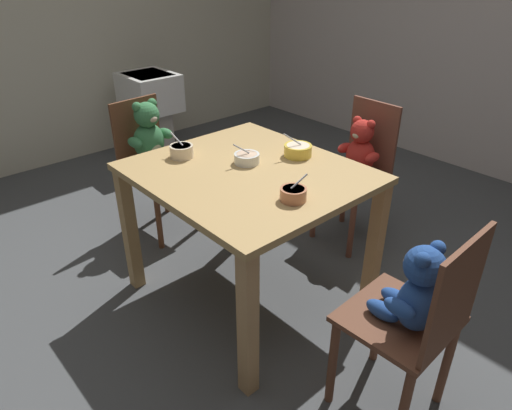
# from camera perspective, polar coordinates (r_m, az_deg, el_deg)

# --- Properties ---
(ground_plane) EXTENTS (5.20, 5.20, 0.04)m
(ground_plane) POSITION_cam_1_polar(r_m,az_deg,el_deg) (2.64, -0.83, -11.09)
(ground_plane) COLOR #46484A
(dining_table) EXTENTS (1.06, 0.94, 0.75)m
(dining_table) POSITION_cam_1_polar(r_m,az_deg,el_deg) (2.27, -0.94, 1.68)
(dining_table) COLOR tan
(dining_table) RESTS_ON ground_plane
(teddy_chair_far_center) EXTENTS (0.38, 0.37, 0.89)m
(teddy_chair_far_center) POSITION_cam_1_polar(r_m,az_deg,el_deg) (2.92, 12.53, 5.53)
(teddy_chair_far_center) COLOR brown
(teddy_chair_far_center) RESTS_ON ground_plane
(teddy_chair_near_right) EXTENTS (0.39, 0.40, 0.89)m
(teddy_chair_near_right) POSITION_cam_1_polar(r_m,az_deg,el_deg) (1.80, 19.06, -11.65)
(teddy_chair_near_right) COLOR brown
(teddy_chair_near_right) RESTS_ON ground_plane
(teddy_chair_near_left) EXTENTS (0.44, 0.40, 0.88)m
(teddy_chair_near_left) POSITION_cam_1_polar(r_m,az_deg,el_deg) (3.02, -12.72, 6.81)
(teddy_chair_near_left) COLOR brown
(teddy_chair_near_left) RESTS_ON ground_plane
(porridge_bowl_cream_near_left) EXTENTS (0.13, 0.12, 0.12)m
(porridge_bowl_cream_near_left) POSITION_cam_1_polar(r_m,az_deg,el_deg) (2.39, -9.18, 6.61)
(porridge_bowl_cream_near_left) COLOR beige
(porridge_bowl_cream_near_left) RESTS_ON dining_table
(porridge_bowl_terracotta_near_right) EXTENTS (0.11, 0.12, 0.11)m
(porridge_bowl_terracotta_near_right) POSITION_cam_1_polar(r_m,az_deg,el_deg) (1.94, 4.63, 1.37)
(porridge_bowl_terracotta_near_right) COLOR #BE7654
(porridge_bowl_terracotta_near_right) RESTS_ON dining_table
(porridge_bowl_white_center) EXTENTS (0.13, 0.13, 0.11)m
(porridge_bowl_white_center) POSITION_cam_1_polar(r_m,az_deg,el_deg) (2.29, -1.15, 5.81)
(porridge_bowl_white_center) COLOR white
(porridge_bowl_white_center) RESTS_ON dining_table
(porridge_bowl_yellow_far_center) EXTENTS (0.14, 0.15, 0.13)m
(porridge_bowl_yellow_far_center) POSITION_cam_1_polar(r_m,az_deg,el_deg) (2.38, 5.19, 6.75)
(porridge_bowl_yellow_far_center) COLOR yellow
(porridge_bowl_yellow_far_center) RESTS_ON dining_table
(sink_basin) EXTENTS (0.48, 0.41, 0.76)m
(sink_basin) POSITION_cam_1_polar(r_m,az_deg,el_deg) (4.25, -12.86, 12.08)
(sink_basin) COLOR #B7B2A8
(sink_basin) RESTS_ON ground_plane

